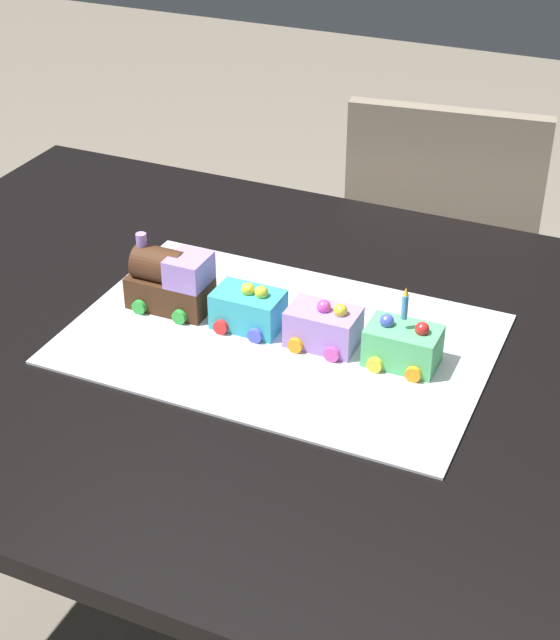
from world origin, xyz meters
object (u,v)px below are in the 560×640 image
at_px(dining_table, 257,397).
at_px(birthday_candle, 405,304).
at_px(cake_car_flatbed_turquoise, 249,309).
at_px(cake_locomotive, 170,280).
at_px(cake_car_tanker_lavender, 324,327).
at_px(cake_car_hopper_mint_green, 403,345).
at_px(chair, 442,258).

bearing_deg(dining_table, birthday_candle, 5.44).
bearing_deg(dining_table, cake_car_flatbed_turquoise, 135.87).
distance_m(cake_locomotive, birthday_candle, 0.37).
bearing_deg(cake_locomotive, cake_car_tanker_lavender, 0.00).
relative_size(cake_locomotive, cake_car_tanker_lavender, 1.40).
bearing_deg(cake_car_hopper_mint_green, birthday_candle, -180.00).
relative_size(cake_car_hopper_mint_green, birthday_candle, 2.06).
xyz_separation_m(dining_table, cake_car_hopper_mint_green, (0.21, 0.02, 0.14)).
relative_size(cake_car_tanker_lavender, birthday_candle, 2.06).
xyz_separation_m(cake_locomotive, cake_car_hopper_mint_green, (0.36, 0.00, -0.02)).
bearing_deg(dining_table, cake_car_tanker_lavender, 11.80).
height_order(dining_table, birthday_candle, birthday_candle).
height_order(cake_locomotive, cake_car_flatbed_turquoise, cake_locomotive).
height_order(cake_locomotive, cake_car_tanker_lavender, cake_locomotive).
bearing_deg(cake_car_hopper_mint_green, chair, 100.33).
height_order(chair, cake_locomotive, same).
bearing_deg(chair, dining_table, 78.14).
height_order(dining_table, cake_car_hopper_mint_green, cake_car_hopper_mint_green).
relative_size(cake_locomotive, birthday_candle, 2.88).
relative_size(cake_car_flatbed_turquoise, birthday_candle, 2.06).
bearing_deg(chair, birthday_candle, 92.92).
bearing_deg(cake_car_hopper_mint_green, cake_car_flatbed_turquoise, 180.00).
distance_m(cake_car_tanker_lavender, cake_car_hopper_mint_green, 0.12).
xyz_separation_m(cake_car_tanker_lavender, birthday_candle, (0.12, -0.00, 0.07)).
distance_m(dining_table, cake_car_hopper_mint_green, 0.26).
bearing_deg(cake_car_tanker_lavender, cake_locomotive, -180.00).
bearing_deg(cake_car_flatbed_turquoise, birthday_candle, -0.00).
distance_m(dining_table, birthday_candle, 0.30).
xyz_separation_m(cake_car_hopper_mint_green, birthday_candle, (-0.00, -0.00, 0.07)).
distance_m(cake_car_flatbed_turquoise, cake_car_tanker_lavender, 0.12).
bearing_deg(chair, cake_locomotive, 67.77).
bearing_deg(cake_car_tanker_lavender, cake_car_hopper_mint_green, 0.00).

